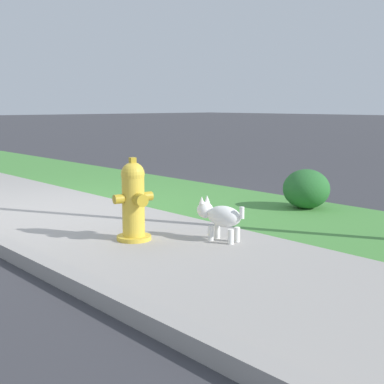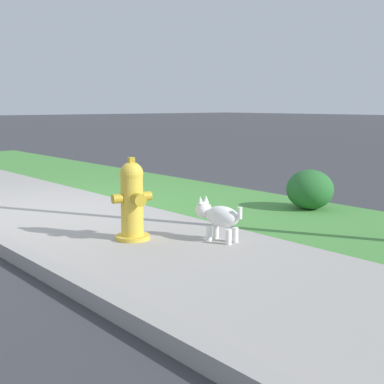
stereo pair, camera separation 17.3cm
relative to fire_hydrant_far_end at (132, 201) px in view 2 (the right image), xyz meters
The scene contains 6 objects.
ground_plane 1.86m from the fire_hydrant_far_end, behind, with size 120.00×120.00×0.00m, color #38383D.
sidewalk_pavement 1.86m from the fire_hydrant_far_end, behind, with size 18.00×2.16×0.01m, color #9E9993.
grass_verge 2.83m from the fire_hydrant_far_end, 130.57° to the left, with size 18.00×2.03×0.01m, color #47893D.
fire_hydrant_far_end is the anchor object (origin of this frame).
small_white_dog 0.84m from the fire_hydrant_far_end, 46.51° to the left, with size 0.53×0.26×0.43m.
shrub_bush_near_lamp 2.60m from the fire_hydrant_far_end, 87.40° to the left, with size 0.59×0.59×0.50m.
Camera 2 is at (6.06, -2.84, 1.30)m, focal length 50.00 mm.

